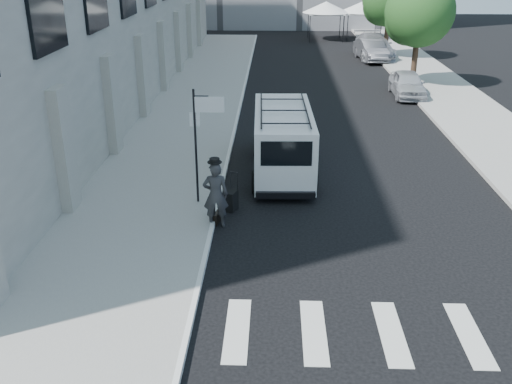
# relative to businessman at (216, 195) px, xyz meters

# --- Properties ---
(ground) EXTENTS (120.00, 120.00, 0.00)m
(ground) POSITION_rel_businessman_xyz_m (1.90, -1.80, -0.97)
(ground) COLOR black
(ground) RESTS_ON ground
(sidewalk_left) EXTENTS (4.50, 48.00, 0.15)m
(sidewalk_left) POSITION_rel_businessman_xyz_m (-2.35, 14.20, -0.90)
(sidewalk_left) COLOR gray
(sidewalk_left) RESTS_ON ground
(sidewalk_right) EXTENTS (4.00, 56.00, 0.15)m
(sidewalk_right) POSITION_rel_businessman_xyz_m (10.90, 18.20, -0.90)
(sidewalk_right) COLOR gray
(sidewalk_right) RESTS_ON ground
(sign_pole) EXTENTS (1.03, 0.07, 3.50)m
(sign_pole) POSITION_rel_businessman_xyz_m (-0.46, 1.40, 1.68)
(sign_pole) COLOR black
(sign_pole) RESTS_ON sidewalk_left
(tree_near) EXTENTS (3.80, 3.83, 6.03)m
(tree_near) POSITION_rel_businessman_xyz_m (9.40, 18.35, 3.00)
(tree_near) COLOR black
(tree_near) RESTS_ON ground
(tree_far) EXTENTS (3.80, 3.83, 6.03)m
(tree_far) POSITION_rel_businessman_xyz_m (9.40, 27.35, 3.00)
(tree_far) COLOR black
(tree_far) RESTS_ON ground
(tent_left) EXTENTS (4.00, 4.00, 3.20)m
(tent_left) POSITION_rel_businessman_xyz_m (5.90, 36.20, 1.74)
(tent_left) COLOR black
(tent_left) RESTS_ON ground
(tent_right) EXTENTS (4.00, 4.00, 3.20)m
(tent_right) POSITION_rel_businessman_xyz_m (9.10, 36.70, 1.74)
(tent_right) COLOR black
(tent_right) RESTS_ON ground
(businessman) EXTENTS (0.75, 0.54, 1.94)m
(businessman) POSITION_rel_businessman_xyz_m (0.00, 0.00, 0.00)
(businessman) COLOR #302F31
(businessman) RESTS_ON ground
(briefcase) EXTENTS (0.21, 0.46, 0.34)m
(briefcase) POSITION_rel_businessman_xyz_m (0.00, 0.20, -0.80)
(briefcase) COLOR black
(briefcase) RESTS_ON ground
(suitcase) EXTENTS (0.40, 0.49, 1.18)m
(suitcase) POSITION_rel_businessman_xyz_m (0.36, 1.10, -0.66)
(suitcase) COLOR black
(suitcase) RESTS_ON ground
(cargo_van) EXTENTS (2.22, 5.98, 2.24)m
(cargo_van) POSITION_rel_businessman_xyz_m (1.92, 4.46, 0.19)
(cargo_van) COLOR white
(cargo_van) RESTS_ON ground
(parked_car_a) EXTENTS (1.68, 4.00, 1.35)m
(parked_car_a) POSITION_rel_businessman_xyz_m (8.70, 15.87, -0.30)
(parked_car_a) COLOR #B2B4BB
(parked_car_a) RESTS_ON ground
(parked_car_b) EXTENTS (2.06, 4.61, 1.47)m
(parked_car_b) POSITION_rel_businessman_xyz_m (8.39, 26.49, -0.24)
(parked_car_b) COLOR #4D4E53
(parked_car_b) RESTS_ON ground
(parked_car_c) EXTENTS (2.54, 5.85, 1.68)m
(parked_car_c) POSITION_rel_businessman_xyz_m (8.70, 27.53, -0.13)
(parked_car_c) COLOR #94969B
(parked_car_c) RESTS_ON ground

